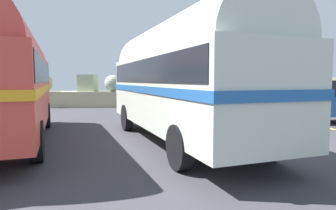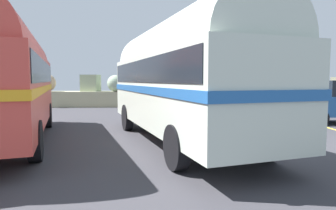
% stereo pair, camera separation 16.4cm
% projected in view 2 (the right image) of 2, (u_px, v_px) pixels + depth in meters
% --- Properties ---
extents(ground, '(32.00, 26.00, 0.02)m').
position_uv_depth(ground, '(244.00, 138.00, 9.51)').
color(ground, '#37363B').
extents(breakwater, '(31.36, 2.02, 2.42)m').
position_uv_depth(breakwater, '(192.00, 96.00, 21.17)').
color(breakwater, tan).
rests_on(breakwater, ground).
extents(vintage_coach, '(4.84, 8.91, 3.70)m').
position_uv_depth(vintage_coach, '(180.00, 75.00, 8.77)').
color(vintage_coach, black).
rests_on(vintage_coach, ground).
extents(second_coach, '(4.88, 8.91, 3.70)m').
position_uv_depth(second_coach, '(1.00, 75.00, 8.67)').
color(second_coach, black).
rests_on(second_coach, ground).
extents(lamp_post, '(1.06, 0.30, 7.28)m').
position_uv_depth(lamp_post, '(218.00, 38.00, 15.13)').
color(lamp_post, '#5B5B60').
rests_on(lamp_post, ground).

